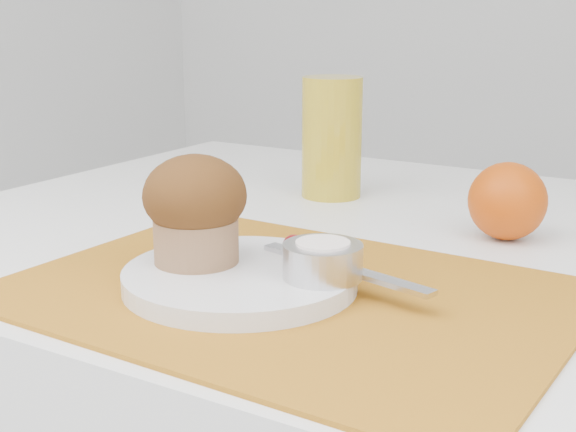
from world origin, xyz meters
The scene contains 10 objects.
placemat centered at (-0.07, -0.16, 0.75)m, with size 0.47×0.35×0.00m, color #AB6817.
plate centered at (-0.11, -0.18, 0.76)m, with size 0.20×0.20×0.02m, color white.
ramekin centered at (-0.03, -0.16, 0.79)m, with size 0.07×0.07×0.03m, color #BDBDC1.
cream centered at (-0.03, -0.16, 0.80)m, with size 0.05×0.05×0.01m, color white.
raspberry_near centered at (-0.09, -0.12, 0.78)m, with size 0.02×0.02×0.02m, color #520204.
raspberry_far centered at (-0.05, -0.13, 0.78)m, with size 0.02×0.02×0.02m, color #52020A.
butter_knife centered at (-0.03, -0.13, 0.77)m, with size 0.18×0.01×0.00m, color silver.
orange centered at (0.04, 0.10, 0.79)m, with size 0.08×0.08×0.08m, color #CA4907.
juice_glass centered at (-0.21, 0.18, 0.83)m, with size 0.08×0.08×0.15m, color gold.
muffin centered at (-0.15, -0.18, 0.82)m, with size 0.09×0.09×0.10m.
Camera 1 is at (0.27, -0.72, 0.99)m, focal length 50.00 mm.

